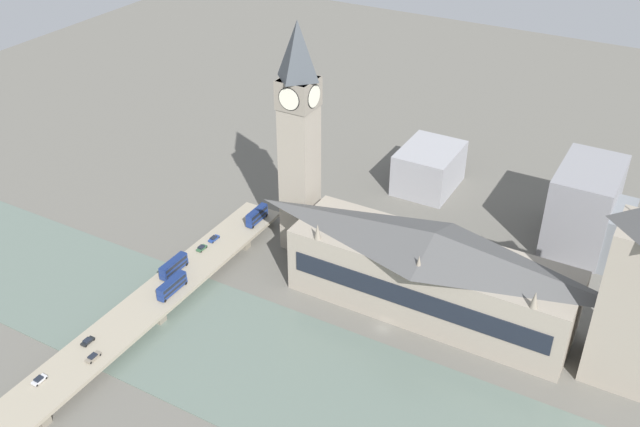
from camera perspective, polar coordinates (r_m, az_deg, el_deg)
The scene contains 17 objects.
ground_plane at distance 215.01m, azimuth 5.02°, elevation -9.16°, with size 600.00×600.00×0.00m, color #605E56.
river_water at distance 195.23m, azimuth 1.14°, elevation -14.25°, with size 48.18×360.00×0.30m, color slate.
parliament_hall at distance 215.10m, azimuth 8.84°, elevation -4.68°, with size 24.63×85.31×28.00m.
clock_tower at distance 228.10m, azimuth -1.69°, elevation 6.31°, with size 11.52×11.52×79.24m.
victoria_tower at distance 200.03m, azimuth 23.97°, elevation -5.88°, with size 16.58×16.58×58.77m.
road_bridge at distance 222.24m, azimuth -13.73°, elevation -7.29°, with size 128.37×14.88×4.59m.
double_decker_bus_lead at distance 231.34m, azimuth -11.64°, elevation -4.11°, with size 11.33×2.64×4.67m.
double_decker_bus_mid at distance 223.15m, azimuth -11.76°, elevation -5.66°, with size 11.66×2.50×4.70m.
double_decker_bus_rear at distance 252.11m, azimuth -5.08°, elevation -0.13°, with size 10.57×2.47×5.09m.
car_northbound_lead at distance 212.59m, azimuth -18.11°, elevation -9.68°, with size 3.99×1.83×1.27m.
car_northbound_mid at distance 205.38m, azimuth -21.56°, elevation -12.26°, with size 4.07×1.87×1.31m.
car_northbound_tail at distance 207.19m, azimuth -17.70°, elevation -10.87°, with size 4.53×1.83×1.31m.
car_southbound_lead at distance 241.25m, azimuth -9.45°, elevation -2.73°, with size 3.93×1.89×1.39m.
car_southbound_mid at distance 245.30m, azimuth -8.49°, elevation -1.99°, with size 4.37×1.79×1.35m.
city_block_west at distance 258.31m, azimuth 20.34°, elevation 0.54°, with size 32.47×19.69×29.36m.
city_block_center at distance 256.00m, azimuth 20.94°, elevation -1.17°, with size 20.97×22.85×19.71m.
city_block_east at distance 282.26m, azimuth 8.70°, elevation 3.62°, with size 27.40×21.01×16.79m.
Camera 1 is at (-149.14, -62.91, 141.52)m, focal length 40.00 mm.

